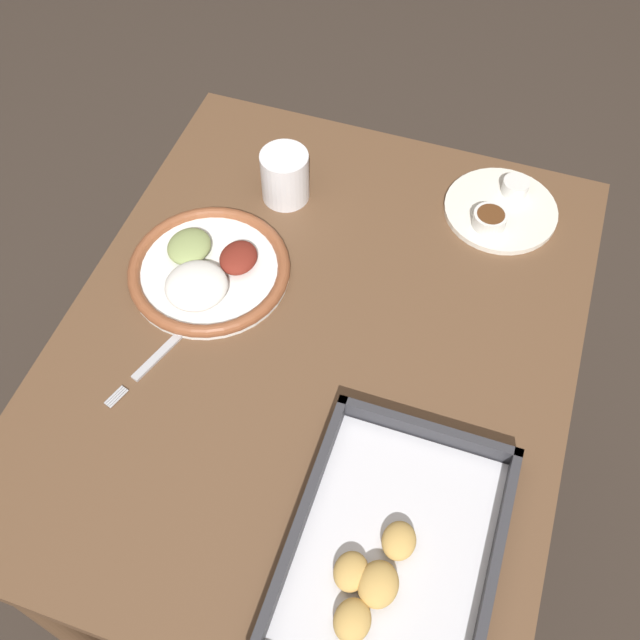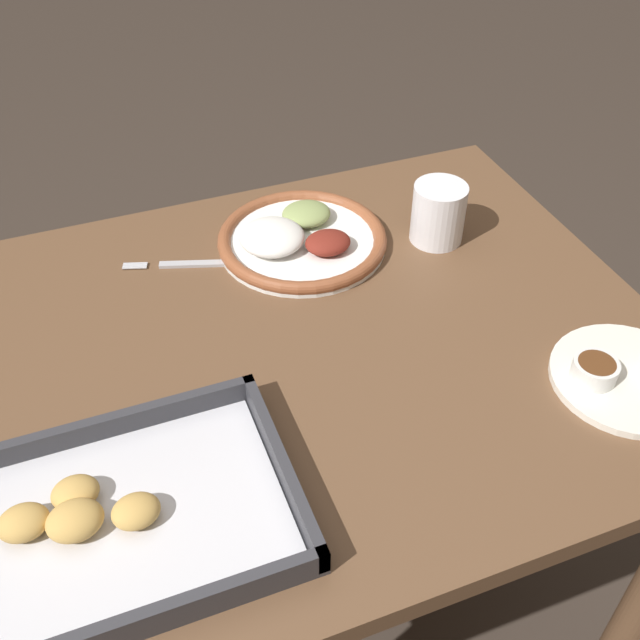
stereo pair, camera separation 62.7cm
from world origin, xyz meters
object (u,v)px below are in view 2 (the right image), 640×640
at_px(drinking_cup, 438,213).
at_px(fork, 202,264).
at_px(saucer_plate, 626,375).
at_px(baking_tray, 114,518).
at_px(dinner_plate, 300,238).

bearing_deg(drinking_cup, fork, -10.01).
xyz_separation_m(saucer_plate, baking_tray, (0.62, -0.02, 0.00)).
bearing_deg(drinking_cup, saucer_plate, 102.29).
height_order(fork, saucer_plate, saucer_plate).
height_order(fork, baking_tray, baking_tray).
distance_m(fork, baking_tray, 0.44).
bearing_deg(dinner_plate, baking_tray, 48.73).
bearing_deg(baking_tray, drinking_cup, -148.38).
xyz_separation_m(fork, drinking_cup, (-0.35, 0.06, 0.04)).
distance_m(saucer_plate, baking_tray, 0.62).
relative_size(fork, drinking_cup, 2.21).
height_order(dinner_plate, drinking_cup, drinking_cup).
xyz_separation_m(fork, baking_tray, (0.19, 0.39, 0.01)).
height_order(dinner_plate, saucer_plate, dinner_plate).
height_order(baking_tray, drinking_cup, drinking_cup).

